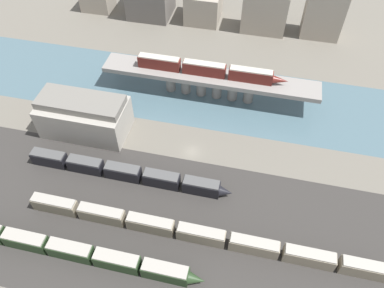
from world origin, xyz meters
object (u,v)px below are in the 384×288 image
at_px(train_yard_near, 76,252).
at_px(train_yard_far, 127,173).
at_px(warehouse_building, 84,115).
at_px(train_yard_mid, 206,236).
at_px(train_on_bridge, 209,69).

xyz_separation_m(train_yard_near, train_yard_far, (3.85, 22.90, -0.01)).
height_order(train_yard_far, warehouse_building, warehouse_building).
xyz_separation_m(train_yard_near, train_yard_mid, (27.10, 10.00, 0.03)).
relative_size(train_yard_near, warehouse_building, 2.36).
distance_m(train_yard_far, warehouse_building, 22.28).
xyz_separation_m(train_on_bridge, train_yard_far, (-13.93, -36.33, -7.95)).
bearing_deg(train_yard_far, train_yard_mid, -29.02).
bearing_deg(train_yard_near, train_yard_far, 80.46).
distance_m(train_yard_mid, train_yard_far, 26.59).
relative_size(train_on_bridge, train_yard_mid, 0.52).
xyz_separation_m(train_yard_mid, warehouse_building, (-40.26, 26.85, 3.48)).
distance_m(train_on_bridge, train_yard_near, 62.35).
distance_m(train_yard_near, warehouse_building, 39.29).
relative_size(train_on_bridge, warehouse_building, 1.89).
relative_size(train_on_bridge, train_yard_far, 0.84).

